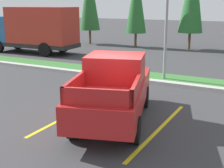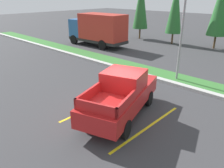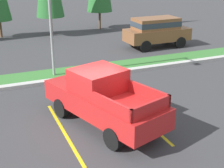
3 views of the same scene
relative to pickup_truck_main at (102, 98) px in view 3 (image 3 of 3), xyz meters
The scene contains 8 objects.
ground_plane 1.09m from the pickup_truck_main, 152.19° to the left, with size 120.00×120.00×0.00m, color #38383A.
parking_line_near 1.85m from the pickup_truck_main, behind, with size 0.12×4.80×0.01m, color yellow.
parking_line_far 1.88m from the pickup_truck_main, ahead, with size 0.12×4.80×0.01m, color yellow.
curb_strip 5.25m from the pickup_truck_main, 93.15° to the left, with size 56.00×0.40×0.15m, color #B2B2AD.
grass_median 6.34m from the pickup_truck_main, 92.59° to the left, with size 56.00×1.80×0.06m, color #387533.
pickup_truck_main is the anchor object (origin of this frame).
suv_distant 12.10m from the pickup_truck_main, 50.12° to the left, with size 4.61×1.99×2.10m.
street_light 6.51m from the pickup_truck_main, 93.94° to the left, with size 0.24×1.49×6.51m.
Camera 3 is at (-3.69, -10.35, 5.77)m, focal length 51.82 mm.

